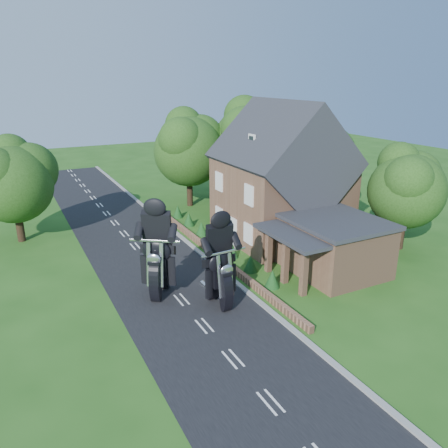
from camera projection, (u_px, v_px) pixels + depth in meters
name	position (u px, v px, depth m)	size (l,w,h in m)	color
ground	(182.00, 300.00, 24.12)	(120.00, 120.00, 0.00)	#214F16
road	(182.00, 300.00, 24.12)	(7.00, 80.00, 0.02)	black
kerb	(239.00, 285.00, 25.68)	(0.30, 80.00, 0.12)	gray
garden_wall	(212.00, 252.00, 30.13)	(0.30, 22.00, 0.40)	#95674B
house	(281.00, 181.00, 32.32)	(9.54, 8.64, 10.24)	#95674B
annex	(333.00, 245.00, 27.15)	(7.05, 5.94, 3.44)	#95674B
tree_annex_side	(410.00, 184.00, 30.12)	(5.64, 5.20, 7.48)	black
tree_house_right	(324.00, 158.00, 36.92)	(6.51, 6.00, 8.40)	black
tree_behind_house	(254.00, 137.00, 41.86)	(7.81, 7.20, 10.08)	black
tree_behind_left	(192.00, 145.00, 40.24)	(6.94, 6.40, 9.16)	black
tree_far_road	(18.00, 177.00, 31.48)	(6.08, 5.60, 7.84)	black
shrub_a	(272.00, 279.00, 25.40)	(0.90, 0.90, 1.10)	#123A15
shrub_b	(251.00, 263.00, 27.50)	(0.90, 0.90, 1.10)	#123A15
shrub_c	(232.00, 250.00, 29.61)	(0.90, 0.90, 1.10)	#123A15
shrub_d	(201.00, 228.00, 33.82)	(0.90, 0.90, 1.10)	#123A15
shrub_e	(189.00, 219.00, 35.93)	(0.90, 0.90, 1.10)	#123A15
shrub_f	(178.00, 211.00, 38.03)	(0.90, 0.90, 1.10)	#123A15
motorcycle_lead	(219.00, 292.00, 23.30)	(0.44, 1.73, 1.61)	black
motorcycle_follow	(160.00, 281.00, 24.39)	(0.47, 1.84, 1.71)	black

